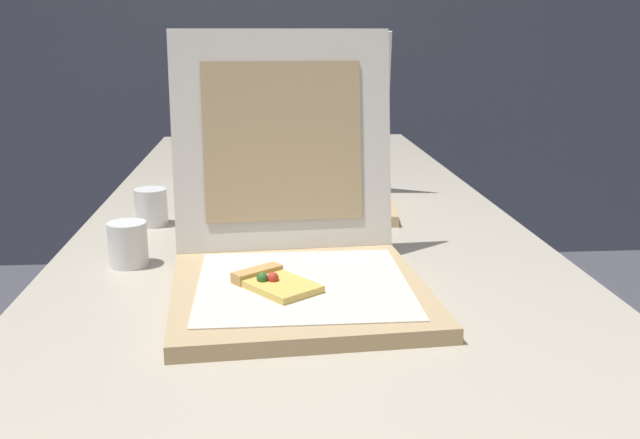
{
  "coord_description": "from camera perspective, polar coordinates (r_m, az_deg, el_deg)",
  "views": [
    {
      "loc": [
        -0.07,
        -0.68,
        1.1
      ],
      "look_at": [
        0.02,
        0.5,
        0.79
      ],
      "focal_mm": 40.03,
      "sensor_mm": 36.0,
      "label": 1
    }
  ],
  "objects": [
    {
      "name": "cup_white_far",
      "position": [
        1.82,
        -9.15,
        3.99
      ],
      "size": [
        0.06,
        0.06,
        0.07
      ],
      "primitive_type": "cylinder",
      "color": "white",
      "rests_on": "table"
    },
    {
      "name": "table",
      "position": [
        1.43,
        -1.39,
        -2.08
      ],
      "size": [
        0.87,
        2.5,
        0.73
      ],
      "color": "#BCB29E",
      "rests_on": "ground"
    },
    {
      "name": "pizza_box_front",
      "position": [
        1.05,
        -2.02,
        -2.81
      ],
      "size": [
        0.39,
        0.45,
        0.38
      ],
      "rotation": [
        0.0,
        0.0,
        0.07
      ],
      "color": "tan",
      "rests_on": "table"
    },
    {
      "name": "cup_white_near_center",
      "position": [
        1.21,
        -15.1,
        -1.91
      ],
      "size": [
        0.06,
        0.06,
        0.07
      ],
      "primitive_type": "cylinder",
      "color": "white",
      "rests_on": "table"
    },
    {
      "name": "cup_white_mid",
      "position": [
        1.45,
        -13.34,
        0.98
      ],
      "size": [
        0.06,
        0.06,
        0.07
      ],
      "primitive_type": "cylinder",
      "color": "white",
      "rests_on": "table"
    },
    {
      "name": "pizza_box_middle",
      "position": [
        1.59,
        -0.8,
        3.3
      ],
      "size": [
        0.39,
        0.4,
        0.37
      ],
      "rotation": [
        0.0,
        0.0,
        -0.09
      ],
      "color": "tan",
      "rests_on": "table"
    }
  ]
}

